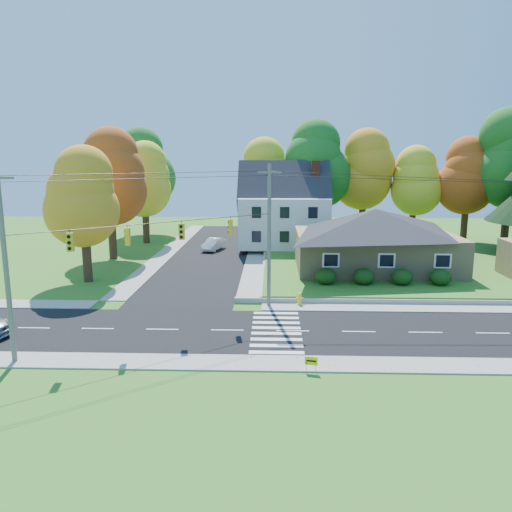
% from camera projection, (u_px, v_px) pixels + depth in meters
% --- Properties ---
extents(ground, '(120.00, 120.00, 0.00)m').
position_uv_depth(ground, '(293.00, 331.00, 30.32)').
color(ground, '#3D7923').
extents(road_main, '(90.00, 8.00, 0.02)m').
position_uv_depth(road_main, '(293.00, 331.00, 30.32)').
color(road_main, black).
rests_on(road_main, ground).
extents(road_cross, '(8.00, 44.00, 0.02)m').
position_uv_depth(road_cross, '(213.00, 252.00, 56.09)').
color(road_cross, black).
rests_on(road_cross, ground).
extents(sidewalk_north, '(90.00, 2.00, 0.08)m').
position_uv_depth(sidewalk_north, '(290.00, 307.00, 35.22)').
color(sidewalk_north, '#9C9A90').
rests_on(sidewalk_north, ground).
extents(sidewalk_south, '(90.00, 2.00, 0.08)m').
position_uv_depth(sidewalk_south, '(296.00, 364.00, 25.41)').
color(sidewalk_south, '#9C9A90').
rests_on(sidewalk_south, ground).
extents(lawn, '(30.00, 30.00, 0.50)m').
position_uv_depth(lawn, '(413.00, 260.00, 50.44)').
color(lawn, '#3D7923').
rests_on(lawn, ground).
extents(ranch_house, '(14.60, 10.60, 5.40)m').
position_uv_depth(ranch_house, '(375.00, 238.00, 45.12)').
color(ranch_house, tan).
rests_on(ranch_house, lawn).
extents(colonial_house, '(10.40, 8.40, 9.60)m').
position_uv_depth(colonial_house, '(284.00, 210.00, 56.91)').
color(colonial_house, silver).
rests_on(colonial_house, lawn).
extents(hedge_row, '(10.70, 1.70, 1.27)m').
position_uv_depth(hedge_row, '(383.00, 277.00, 39.47)').
color(hedge_row, '#163A10').
rests_on(hedge_row, lawn).
extents(traffic_infrastructure, '(38.10, 10.66, 10.00)m').
position_uv_depth(traffic_infrastructure, '(291.00, 244.00, 30.67)').
color(traffic_infrastructure, '#666059').
rests_on(traffic_infrastructure, ground).
extents(tree_lot_0, '(6.72, 6.72, 12.51)m').
position_uv_depth(tree_lot_0, '(267.00, 175.00, 62.15)').
color(tree_lot_0, '#3F2A19').
rests_on(tree_lot_0, lawn).
extents(tree_lot_1, '(7.84, 7.84, 14.60)m').
position_uv_depth(tree_lot_1, '(316.00, 165.00, 60.72)').
color(tree_lot_1, '#3F2A19').
rests_on(tree_lot_1, lawn).
extents(tree_lot_2, '(7.28, 7.28, 13.56)m').
position_uv_depth(tree_lot_2, '(364.00, 170.00, 61.63)').
color(tree_lot_2, '#3F2A19').
rests_on(tree_lot_2, lawn).
extents(tree_lot_3, '(6.16, 6.16, 11.47)m').
position_uv_depth(tree_lot_3, '(415.00, 181.00, 60.70)').
color(tree_lot_3, '#3F2A19').
rests_on(tree_lot_3, lawn).
extents(tree_lot_4, '(6.72, 6.72, 12.51)m').
position_uv_depth(tree_lot_4, '(468.00, 176.00, 59.39)').
color(tree_lot_4, '#3F2A19').
rests_on(tree_lot_4, lawn).
extents(tree_lot_5, '(8.40, 8.40, 15.64)m').
position_uv_depth(tree_lot_5, '(512.00, 159.00, 56.92)').
color(tree_lot_5, '#3F2A19').
rests_on(tree_lot_5, lawn).
extents(tree_west_0, '(6.16, 6.16, 11.47)m').
position_uv_depth(tree_west_0, '(83.00, 198.00, 41.29)').
color(tree_west_0, '#3F2A19').
rests_on(tree_west_0, ground).
extents(tree_west_1, '(7.28, 7.28, 13.56)m').
position_uv_depth(tree_west_1, '(109.00, 177.00, 50.88)').
color(tree_west_1, '#3F2A19').
rests_on(tree_west_1, ground).
extents(tree_west_2, '(6.72, 6.72, 12.51)m').
position_uv_depth(tree_west_2, '(144.00, 180.00, 60.78)').
color(tree_west_2, '#3F2A19').
rests_on(tree_west_2, ground).
extents(tree_west_3, '(7.84, 7.84, 14.60)m').
position_uv_depth(tree_west_3, '(144.00, 168.00, 68.45)').
color(tree_west_3, '#3F2A19').
rests_on(tree_west_3, ground).
extents(white_car, '(2.53, 4.36, 1.36)m').
position_uv_depth(white_car, '(213.00, 244.00, 56.98)').
color(white_car, silver).
rests_on(white_car, road_cross).
extents(fire_hydrant, '(0.53, 0.41, 0.92)m').
position_uv_depth(fire_hydrant, '(300.00, 299.00, 35.60)').
color(fire_hydrant, yellow).
rests_on(fire_hydrant, ground).
extents(yard_sign, '(0.63, 0.16, 0.80)m').
position_uv_depth(yard_sign, '(311.00, 361.00, 24.38)').
color(yard_sign, black).
rests_on(yard_sign, ground).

